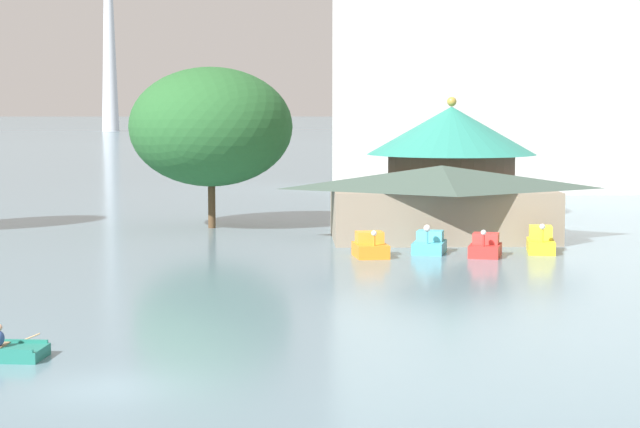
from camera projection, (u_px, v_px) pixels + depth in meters
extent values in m
plane|color=slate|center=(106.00, 389.00, 30.43)|extent=(2000.00, 2000.00, 0.00)
cube|color=#237A6B|center=(0.00, 341.00, 34.85)|extent=(3.13, 0.43, 0.10)
cylinder|color=tan|center=(13.00, 344.00, 35.82)|extent=(1.83, 0.24, 0.81)
cube|color=orange|center=(371.00, 250.00, 57.42)|extent=(1.90, 2.53, 0.71)
cube|color=gold|center=(370.00, 237.00, 57.65)|extent=(1.51, 1.21, 0.61)
cylinder|color=orange|center=(374.00, 241.00, 56.43)|extent=(0.14, 0.14, 0.51)
sphere|color=white|center=(374.00, 233.00, 56.39)|extent=(0.29, 0.29, 0.29)
cube|color=#4CB7CC|center=(429.00, 247.00, 59.08)|extent=(2.22, 2.91, 0.62)
cube|color=#5DCDE2|center=(430.00, 236.00, 59.34)|extent=(1.63, 1.47, 0.56)
cylinder|color=#4CB7CC|center=(427.00, 238.00, 58.01)|extent=(0.14, 0.14, 0.65)
sphere|color=white|center=(427.00, 228.00, 57.96)|extent=(0.37, 0.37, 0.37)
cube|color=red|center=(485.00, 250.00, 57.59)|extent=(2.13, 2.59, 0.65)
cube|color=#E8423C|center=(486.00, 238.00, 57.80)|extent=(1.56, 1.34, 0.57)
cylinder|color=red|center=(483.00, 241.00, 56.66)|extent=(0.14, 0.14, 0.59)
sphere|color=white|center=(484.00, 232.00, 56.62)|extent=(0.29, 0.29, 0.29)
cube|color=yellow|center=(541.00, 246.00, 59.21)|extent=(1.89, 3.08, 0.69)
cube|color=yellow|center=(541.00, 232.00, 59.50)|extent=(1.41, 1.48, 0.73)
cylinder|color=yellow|center=(542.00, 236.00, 58.01)|extent=(0.14, 0.14, 0.69)
sphere|color=white|center=(542.00, 227.00, 57.97)|extent=(0.31, 0.31, 0.31)
cube|color=gray|center=(441.00, 214.00, 65.03)|extent=(12.92, 7.52, 3.03)
pyramid|color=#42564C|center=(442.00, 177.00, 64.82)|extent=(13.96, 8.65, 1.39)
cylinder|color=brown|center=(451.00, 184.00, 80.30)|extent=(9.28, 9.28, 4.42)
cone|color=teal|center=(451.00, 130.00, 79.92)|extent=(12.39, 12.39, 3.51)
sphere|color=#B7993D|center=(452.00, 102.00, 79.72)|extent=(0.70, 0.70, 0.70)
cylinder|color=brown|center=(212.00, 207.00, 71.27)|extent=(0.48, 0.48, 2.73)
ellipsoid|color=#28602D|center=(211.00, 127.00, 70.77)|extent=(10.60, 10.60, 7.73)
cube|color=silver|center=(501.00, 66.00, 104.35)|extent=(31.62, 14.78, 23.69)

